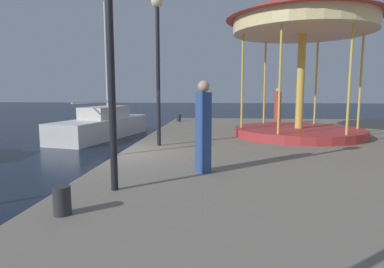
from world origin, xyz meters
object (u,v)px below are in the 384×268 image
bollard_north (62,200)px  lamp_post_far_end (158,45)px  person_by_the_water (203,130)px  carousel (303,27)px  person_far_corner (278,107)px  bollard_center (179,118)px  sailboat_white (102,125)px  lamp_post_mid_promenade (110,23)px

bollard_north → lamp_post_far_end: bearing=87.6°
lamp_post_far_end → person_by_the_water: size_ratio=2.36×
carousel → person_far_corner: carousel is taller
person_by_the_water → bollard_center: bearing=99.9°
sailboat_white → person_far_corner: 9.21m
bollard_center → person_far_corner: person_far_corner is taller
lamp_post_mid_promenade → bollard_north: size_ratio=10.07×
bollard_north → person_by_the_water: (1.80, 2.60, 0.70)m
carousel → lamp_post_far_end: carousel is taller
lamp_post_mid_promenade → person_by_the_water: lamp_post_mid_promenade is taller
carousel → lamp_post_mid_promenade: (-4.72, -7.26, -1.21)m
bollard_center → lamp_post_mid_promenade: bearing=-87.6°
sailboat_white → bollard_center: (3.97, 1.13, 0.34)m
lamp_post_mid_promenade → lamp_post_far_end: bearing=91.4°
lamp_post_mid_promenade → lamp_post_far_end: (-0.11, 4.66, 0.27)m
carousel → person_by_the_water: bearing=-119.3°
sailboat_white → lamp_post_far_end: (4.39, -6.97, 3.19)m
bollard_north → carousel: bearing=59.0°
bollard_north → bollard_center: bearing=90.7°
carousel → person_far_corner: bearing=90.9°
bollard_center → person_by_the_water: person_by_the_water is taller
lamp_post_mid_promenade → person_far_corner: size_ratio=2.18×
lamp_post_mid_promenade → person_by_the_water: (1.45, 1.43, -1.88)m
lamp_post_mid_promenade → person_by_the_water: size_ratio=2.12×
sailboat_white → carousel: sailboat_white is taller
bollard_center → person_by_the_water: (1.98, -11.34, 0.70)m
lamp_post_mid_promenade → person_by_the_water: bearing=44.5°
lamp_post_mid_promenade → bollard_north: (-0.35, -1.18, -2.58)m
person_far_corner → lamp_post_far_end: bearing=-124.3°
lamp_post_mid_promenade → lamp_post_far_end: lamp_post_far_end is taller
sailboat_white → person_by_the_water: (5.95, -10.21, 1.03)m
lamp_post_mid_promenade → sailboat_white: bearing=111.2°
carousel → bollard_north: bearing=-121.0°
lamp_post_mid_promenade → person_far_corner: 12.68m
lamp_post_mid_promenade → bollard_north: lamp_post_mid_promenade is taller
person_by_the_water → bollard_north: bearing=-124.7°
lamp_post_mid_promenade → person_by_the_water: 2.77m
sailboat_white → lamp_post_far_end: size_ratio=1.59×
lamp_post_far_end → bollard_center: size_ratio=11.23×
lamp_post_far_end → bollard_north: bearing=-92.4°
lamp_post_far_end → bollard_center: (-0.42, 8.11, -2.85)m
bollard_center → person_far_corner: bearing=-12.3°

